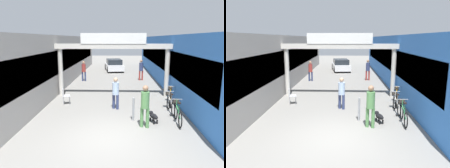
{
  "view_description": "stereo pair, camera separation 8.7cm",
  "coord_description": "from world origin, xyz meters",
  "views": [
    {
      "loc": [
        0.38,
        -7.52,
        3.62
      ],
      "look_at": [
        0.0,
        3.58,
        1.3
      ],
      "focal_mm": 35.0,
      "sensor_mm": 36.0,
      "label": 1
    },
    {
      "loc": [
        0.47,
        -7.52,
        3.62
      ],
      "look_at": [
        0.0,
        3.58,
        1.3
      ],
      "focal_mm": 35.0,
      "sensor_mm": 36.0,
      "label": 2
    }
  ],
  "objects": [
    {
      "name": "parked_car_white",
      "position": [
        -0.25,
        17.27,
        0.64
      ],
      "size": [
        2.34,
        4.22,
        1.33
      ],
      "color": "silver",
      "rests_on": "ground_plane"
    },
    {
      "name": "storefront_right",
      "position": [
        5.09,
        11.0,
        1.92
      ],
      "size": [
        3.0,
        26.0,
        3.83
      ],
      "color": "blue",
      "rests_on": "ground_plane"
    },
    {
      "name": "bicycle_silver_second",
      "position": [
        2.95,
        3.11,
        0.44
      ],
      "size": [
        0.46,
        1.69,
        0.98
      ],
      "color": "black",
      "rests_on": "ground_plane"
    },
    {
      "name": "pedestrian_with_dog",
      "position": [
        1.43,
        1.04,
        1.03
      ],
      "size": [
        0.43,
        0.43,
        1.79
      ],
      "color": "#4C7F47",
      "rests_on": "ground_plane"
    },
    {
      "name": "bicycle_green_nearest",
      "position": [
        2.94,
        1.65,
        0.44
      ],
      "size": [
        0.46,
        1.69,
        0.98
      ],
      "color": "black",
      "rests_on": "ground_plane"
    },
    {
      "name": "arcade_sign_gateway",
      "position": [
        0.0,
        6.04,
        2.77
      ],
      "size": [
        7.4,
        0.47,
        3.94
      ],
      "color": "beige",
      "rests_on": "ground_plane"
    },
    {
      "name": "ground_plane",
      "position": [
        0.0,
        0.0,
        0.0
      ],
      "size": [
        80.0,
        80.0,
        0.0
      ],
      "primitive_type": "plane",
      "color": "gray"
    },
    {
      "name": "cafe_chair_aluminium_nearer",
      "position": [
        -2.66,
        4.19,
        0.54
      ],
      "size": [
        0.5,
        0.5,
        0.89
      ],
      "color": "gray",
      "rests_on": "ground_plane"
    },
    {
      "name": "pedestrian_companion",
      "position": [
        0.19,
        3.44,
        0.95
      ],
      "size": [
        0.47,
        0.47,
        1.67
      ],
      "color": "navy",
      "rests_on": "ground_plane"
    },
    {
      "name": "bicycle_orange_third",
      "position": [
        3.25,
        4.41,
        0.44
      ],
      "size": [
        0.47,
        1.67,
        0.98
      ],
      "color": "black",
      "rests_on": "ground_plane"
    },
    {
      "name": "pedestrian_elderly_walking",
      "position": [
        2.28,
        11.56,
        1.05
      ],
      "size": [
        0.38,
        0.35,
        1.82
      ],
      "color": "#99332D",
      "rests_on": "ground_plane"
    },
    {
      "name": "pedestrian_carrying_crate",
      "position": [
        -2.7,
        11.03,
        0.99
      ],
      "size": [
        0.38,
        0.35,
        1.72
      ],
      "color": "navy",
      "rests_on": "ground_plane"
    },
    {
      "name": "storefront_left",
      "position": [
        -5.09,
        11.0,
        1.92
      ],
      "size": [
        3.0,
        26.0,
        3.83
      ],
      "color": "#9E9993",
      "rests_on": "ground_plane"
    },
    {
      "name": "bollard_post_metal",
      "position": [
        1.01,
        1.8,
        0.55
      ],
      "size": [
        0.1,
        0.1,
        1.08
      ],
      "color": "gray",
      "rests_on": "ground_plane"
    },
    {
      "name": "dog_on_leash",
      "position": [
        1.88,
        1.61,
        0.29
      ],
      "size": [
        0.43,
        0.66,
        0.46
      ],
      "color": "black",
      "rests_on": "ground_plane"
    }
  ]
}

